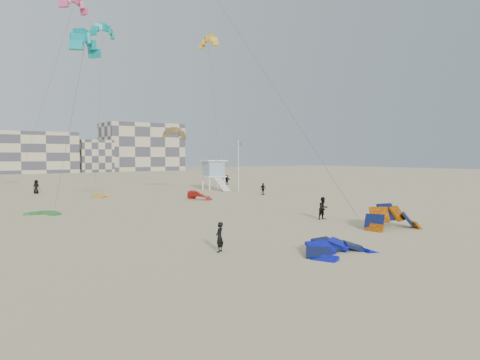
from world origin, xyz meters
TOP-DOWN VIEW (x-y plane):
  - ground at (0.00, 0.00)m, footprint 320.00×320.00m
  - kite_ground_blue at (3.45, -2.05)m, footprint 4.70×4.92m
  - kite_ground_orange at (12.64, 1.60)m, footprint 5.12×5.05m
  - kite_ground_green at (-5.53, 24.22)m, footprint 4.10×4.12m
  - kite_ground_red_far at (12.58, 28.52)m, footprint 4.10×3.99m
  - kite_ground_yellow at (4.24, 37.53)m, footprint 4.32×4.35m
  - kitesurfer_main at (-1.47, 2.00)m, footprint 0.70×0.65m
  - kitesurfer_b at (12.24, 7.94)m, footprint 0.89×0.70m
  - kitesurfer_d at (22.75, 29.32)m, footprint 0.62×0.98m
  - kitesurfer_e at (-1.15, 48.44)m, footprint 1.06×0.86m
  - kitesurfer_f at (30.46, 49.59)m, footprint 1.01×1.71m
  - kite_fly_teal_a at (-3.58, 17.84)m, footprint 4.72×4.72m
  - kite_fly_pink at (2.22, 41.13)m, footprint 8.28×10.64m
  - kite_fly_olive at (14.82, 39.16)m, footprint 10.11×11.46m
  - kite_fly_yellow at (24.96, 46.51)m, footprint 7.28×6.66m
  - kite_fly_teal_b at (13.21, 62.66)m, footprint 7.73×13.04m
  - lifeguard_tower_near at (22.05, 40.47)m, footprint 3.47×6.27m
  - flagpole at (23.35, 35.79)m, footprint 0.59×0.09m
  - condo_mid at (10.00, 130.00)m, footprint 32.00×16.00m
  - condo_east at (50.00, 132.00)m, footprint 26.00×14.00m
  - condo_fill_right at (32.00, 128.00)m, footprint 10.00×10.00m

SIDE VIEW (x-z plane):
  - ground at x=0.00m, z-range 0.00..0.00m
  - kite_ground_blue at x=3.45m, z-range -1.28..1.28m
  - kite_ground_orange at x=12.64m, z-range -2.16..2.16m
  - kite_ground_green at x=-5.53m, z-range -0.28..0.28m
  - kite_ground_red_far at x=12.58m, z-range -1.57..1.57m
  - kite_ground_yellow at x=4.24m, z-range -0.75..0.75m
  - kitesurfer_d at x=22.75m, z-range 0.00..1.56m
  - kitesurfer_main at x=-1.47m, z-range 0.00..1.61m
  - kitesurfer_f at x=30.46m, z-range 0.00..1.76m
  - kitesurfer_b at x=12.24m, z-range 0.00..1.81m
  - kitesurfer_e at x=-1.15m, z-range 0.00..1.87m
  - lifeguard_tower_near at x=22.05m, z-range -0.02..4.45m
  - flagpole at x=23.35m, z-range 0.20..7.45m
  - condo_fill_right at x=32.00m, z-range 0.00..10.00m
  - condo_mid at x=10.00m, z-range 0.00..12.00m
  - kite_fly_olive at x=14.82m, z-range 3.91..12.09m
  - condo_east at x=50.00m, z-range 0.00..16.00m
  - kite_fly_teal_a at x=-3.58m, z-range 6.79..20.54m
  - kite_fly_yellow at x=24.96m, z-range 11.58..35.07m
  - kite_fly_pink at x=2.22m, z-range 11.76..35.86m
  - kite_fly_teal_b at x=13.21m, z-range 13.20..40.21m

